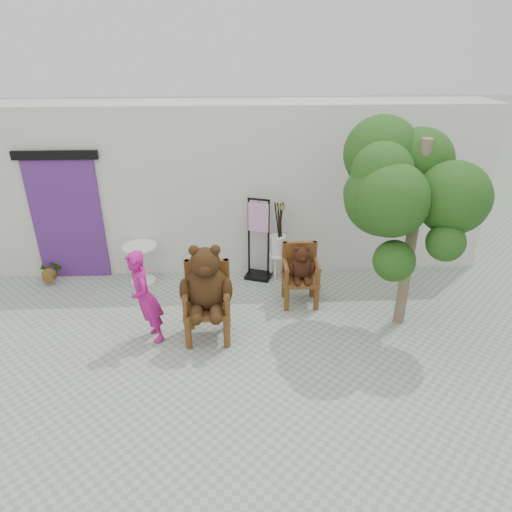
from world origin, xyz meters
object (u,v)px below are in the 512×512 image
Objects in this scene: cafe_table at (141,259)px; display_stand at (259,248)px; stool_bucket at (278,245)px; tree at (399,185)px; person at (145,297)px; chair_small at (301,269)px; chair_big at (207,288)px.

cafe_table is 2.10m from display_stand.
stool_bucket is 2.62m from tree.
person is at bearing -174.79° from tree.
tree is at bearing -20.29° from display_stand.
cafe_table is at bearing 169.88° from person.
chair_small is 1.09m from display_stand.
chair_big is at bearing -95.50° from display_stand.
display_stand reaches higher than cafe_table.
chair_big is 1.99m from display_stand.
chair_big is at bearing -148.05° from chair_small.
cafe_table is 4.53m from tree.
person is 1.84m from cafe_table.
display_stand is 1.04× the size of stool_bucket.
chair_small is 1.47× the size of cafe_table.
tree reaches higher than person.
chair_big is 2.10× the size of cafe_table.
cafe_table is at bearing 125.89° from chair_big.
cafe_table is at bearing -159.45° from display_stand.
tree reaches higher than stool_bucket.
display_stand reaches higher than person.
person is 0.98× the size of stool_bucket.
display_stand is at bearing 65.33° from chair_big.
tree reaches higher than chair_small.
cafe_table is (-1.26, 1.75, -0.39)m from chair_big.
stool_bucket is at bearing 1.20° from cafe_table.
chair_big reaches higher than person.
chair_big is 1.43× the size of chair_small.
chair_small is at bearing 31.95° from chair_big.
display_stand is (0.83, 1.80, -0.24)m from chair_big.
person is 2.49m from display_stand.
chair_big reaches higher than chair_small.
display_stand is at bearing 1.38° from cafe_table.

